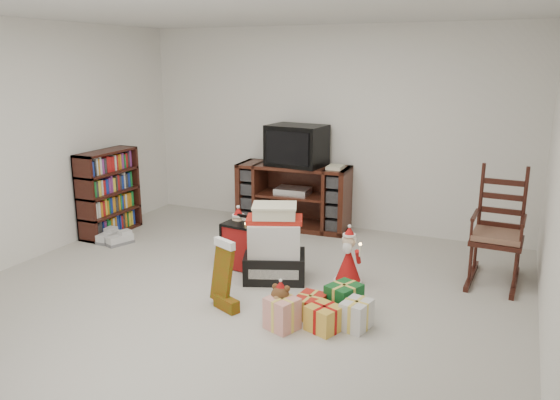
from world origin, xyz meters
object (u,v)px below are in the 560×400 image
(red_suitcase, at_px, (241,246))
(tv_stand, at_px, (294,196))
(gift_cluster, at_px, (325,310))
(teddy_bear, at_px, (281,306))
(gift_pile, at_px, (275,248))
(bookshelf, at_px, (109,194))
(rocking_chair, at_px, (497,241))
(santa_figurine, at_px, (348,262))
(mrs_claus_figurine, at_px, (239,242))
(crt_television, at_px, (297,145))
(sneaker_pair, at_px, (114,238))

(red_suitcase, bearing_deg, tv_stand, 99.09)
(red_suitcase, xyz_separation_m, gift_cluster, (1.19, -0.79, -0.12))
(teddy_bear, bearing_deg, gift_pile, 117.89)
(tv_stand, height_order, red_suitcase, tv_stand)
(red_suitcase, xyz_separation_m, teddy_bear, (0.85, -0.92, -0.10))
(bookshelf, height_order, rocking_chair, rocking_chair)
(bookshelf, distance_m, santa_figurine, 3.19)
(santa_figurine, height_order, mrs_claus_figurine, mrs_claus_figurine)
(gift_pile, relative_size, gift_cluster, 0.93)
(santa_figurine, xyz_separation_m, gift_cluster, (0.07, -0.87, -0.10))
(santa_figurine, height_order, gift_cluster, santa_figurine)
(crt_television, bearing_deg, mrs_claus_figurine, -86.72)
(rocking_chair, bearing_deg, teddy_bear, -129.92)
(bookshelf, bearing_deg, teddy_bear, -24.71)
(teddy_bear, height_order, crt_television, crt_television)
(tv_stand, height_order, gift_cluster, tv_stand)
(tv_stand, height_order, bookshelf, bookshelf)
(teddy_bear, height_order, mrs_claus_figurine, mrs_claus_figurine)
(mrs_claus_figurine, xyz_separation_m, sneaker_pair, (-1.66, -0.02, -0.18))
(mrs_claus_figurine, height_order, gift_cluster, mrs_claus_figurine)
(mrs_claus_figurine, xyz_separation_m, crt_television, (0.06, 1.42, 0.82))
(tv_stand, relative_size, red_suitcase, 2.56)
(mrs_claus_figurine, bearing_deg, red_suitcase, -52.56)
(tv_stand, distance_m, santa_figurine, 1.91)
(tv_stand, relative_size, mrs_claus_figurine, 2.33)
(teddy_bear, bearing_deg, mrs_claus_figurine, 132.12)
(tv_stand, bearing_deg, rocking_chair, -21.71)
(teddy_bear, bearing_deg, crt_television, 109.79)
(bookshelf, bearing_deg, sneaker_pair, -45.93)
(rocking_chair, relative_size, sneaker_pair, 2.95)
(santa_figurine, bearing_deg, rocking_chair, 27.83)
(crt_television, bearing_deg, red_suitcase, -82.78)
(teddy_bear, xyz_separation_m, santa_figurine, (0.26, 1.00, 0.07))
(teddy_bear, relative_size, mrs_claus_figurine, 0.54)
(rocking_chair, xyz_separation_m, teddy_bear, (-1.53, -1.67, -0.25))
(santa_figurine, bearing_deg, crt_television, 127.89)
(red_suitcase, relative_size, teddy_bear, 1.68)
(rocking_chair, distance_m, red_suitcase, 2.50)
(tv_stand, xyz_separation_m, crt_television, (0.04, -0.01, 0.65))
(teddy_bear, xyz_separation_m, gift_cluster, (0.33, 0.14, -0.03))
(gift_cluster, bearing_deg, bookshelf, 159.70)
(tv_stand, distance_m, bookshelf, 2.28)
(tv_stand, height_order, rocking_chair, rocking_chair)
(sneaker_pair, bearing_deg, santa_figurine, 4.70)
(bookshelf, height_order, sneaker_pair, bookshelf)
(tv_stand, relative_size, gift_cluster, 1.81)
(mrs_claus_figurine, xyz_separation_m, gift_cluster, (1.29, -0.92, -0.12))
(red_suitcase, height_order, mrs_claus_figurine, mrs_claus_figurine)
(red_suitcase, bearing_deg, bookshelf, 174.88)
(bookshelf, xyz_separation_m, sneaker_pair, (0.29, -0.30, -0.44))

